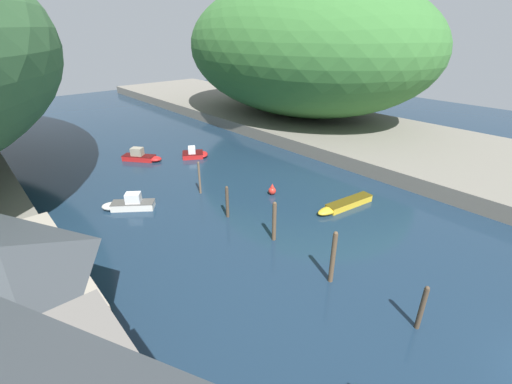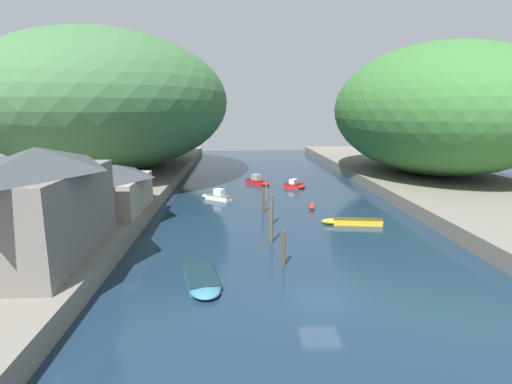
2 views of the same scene
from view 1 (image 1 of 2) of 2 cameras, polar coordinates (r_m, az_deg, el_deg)
water_surface at (r=36.35m, az=-9.34°, el=1.50°), size 130.00×130.00×0.00m
right_bank at (r=53.19m, az=14.72°, el=9.73°), size 22.00×120.00×1.59m
hillside_right at (r=58.62m, az=7.76°, el=22.68°), size 30.81×43.14×20.41m
boathouse_shed at (r=19.38m, az=-35.40°, el=-13.14°), size 5.77×10.69×4.79m
boat_yellow_tender at (r=44.17m, az=-18.42°, el=5.59°), size 4.11×4.67×1.58m
boat_red_skiff at (r=43.83m, az=-10.09°, el=6.28°), size 3.74×3.39×1.30m
boat_small_dinghy at (r=32.65m, az=-20.57°, el=-1.91°), size 4.45×3.80×1.53m
boat_far_upstream at (r=31.73m, az=14.31°, el=-2.12°), size 6.38×1.94×0.63m
mooring_post_nearest at (r=20.88m, az=25.93°, el=-16.92°), size 0.27×0.27×2.85m
mooring_post_second at (r=22.09m, az=12.71°, el=-10.53°), size 0.31×0.31×3.73m
mooring_post_middle at (r=25.71m, az=3.05°, el=-4.86°), size 0.31×0.31×3.26m
mooring_post_fourth at (r=28.94m, az=-4.82°, el=-1.62°), size 0.28×0.28×2.90m
mooring_post_farthest at (r=33.42m, az=-9.41°, el=2.38°), size 0.20×0.20×3.30m
channel_buoy_near at (r=33.28m, az=2.71°, el=0.31°), size 0.75×0.75×1.13m
person_on_quay at (r=19.72m, az=-30.57°, el=-16.62°), size 0.24×0.39×1.69m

